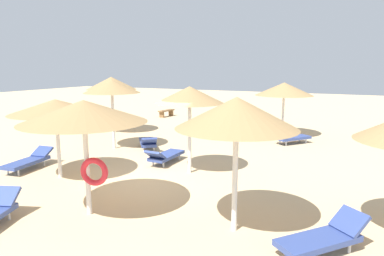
{
  "coord_description": "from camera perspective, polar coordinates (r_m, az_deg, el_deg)",
  "views": [
    {
      "loc": [
        5.77,
        -8.85,
        3.58
      ],
      "look_at": [
        0.0,
        3.0,
        1.2
      ],
      "focal_mm": 31.78,
      "sensor_mm": 36.0,
      "label": 1
    }
  ],
  "objects": [
    {
      "name": "parasol_7",
      "position": [
        19.02,
        -13.39,
        7.3
      ],
      "size": [
        2.7,
        2.7,
        3.05
      ],
      "color": "silver",
      "rests_on": "ground"
    },
    {
      "name": "lounger_4",
      "position": [
        16.62,
        16.26,
        -1.48
      ],
      "size": [
        1.67,
        1.85,
        0.78
      ],
      "color": "#33478C",
      "rests_on": "ground"
    },
    {
      "name": "parasol_3",
      "position": [
        8.34,
        -17.68,
        2.49
      ],
      "size": [
        2.96,
        2.96,
        2.82
      ],
      "color": "silver",
      "rests_on": "ground"
    },
    {
      "name": "lounger_2",
      "position": [
        7.39,
        21.24,
        -16.71
      ],
      "size": [
        1.7,
        1.86,
        0.73
      ],
      "color": "#33478C",
      "rests_on": "ground"
    },
    {
      "name": "bench_0",
      "position": [
        24.78,
        -4.32,
        2.71
      ],
      "size": [
        0.58,
        1.54,
        0.49
      ],
      "color": "brown",
      "rests_on": "ground"
    },
    {
      "name": "lounger_0",
      "position": [
        12.77,
        -4.59,
        -4.62
      ],
      "size": [
        0.67,
        1.91,
        0.68
      ],
      "color": "#33478C",
      "rests_on": "ground"
    },
    {
      "name": "parasol_0",
      "position": [
        11.25,
        -0.41,
        5.51
      ],
      "size": [
        2.31,
        2.31,
        2.95
      ],
      "color": "silver",
      "rests_on": "ground"
    },
    {
      "name": "ground_plane",
      "position": [
        11.16,
        -6.83,
        -8.56
      ],
      "size": [
        80.0,
        80.0,
        0.0
      ],
      "primitive_type": "plane",
      "color": "#D1B284"
    },
    {
      "name": "parasol_5",
      "position": [
        11.6,
        -21.93,
        3.33
      ],
      "size": [
        2.85,
        2.85,
        2.57
      ],
      "color": "silver",
      "rests_on": "ground"
    },
    {
      "name": "bench_1",
      "position": [
        21.33,
        6.79,
        1.44
      ],
      "size": [
        1.5,
        0.41,
        0.49
      ],
      "color": "brown",
      "rests_on": "ground"
    },
    {
      "name": "parasol_1",
      "position": [
        15.16,
        -13.31,
        6.78
      ],
      "size": [
        2.44,
        2.44,
        3.04
      ],
      "color": "silver",
      "rests_on": "ground"
    },
    {
      "name": "lounger_1",
      "position": [
        15.09,
        -7.44,
        -2.35
      ],
      "size": [
        1.68,
        1.89,
        0.69
      ],
      "color": "#33478C",
      "rests_on": "ground"
    },
    {
      "name": "parasol_6",
      "position": [
        7.16,
        7.49,
        2.47
      ],
      "size": [
        2.61,
        2.61,
        2.97
      ],
      "color": "silver",
      "rests_on": "ground"
    },
    {
      "name": "parasol_4",
      "position": [
        18.14,
        15.2,
        6.32
      ],
      "size": [
        2.96,
        2.96,
        2.79
      ],
      "color": "silver",
      "rests_on": "ground"
    },
    {
      "name": "lounger_5",
      "position": [
        13.4,
        -25.65,
        -4.92
      ],
      "size": [
        0.91,
        1.98,
        0.64
      ],
      "color": "#33478C",
      "rests_on": "ground"
    }
  ]
}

